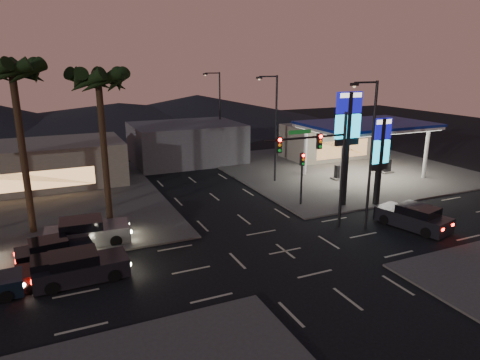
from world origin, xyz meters
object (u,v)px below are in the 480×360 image
gas_station (367,127)px  suv_station (414,217)px  car_lane_a_mid (59,270)px  car_lane_a_front (80,267)px  car_lane_b_front (86,233)px  car_lane_b_mid (53,251)px  pylon_sign_tall (348,126)px  traffic_signal_mast (322,156)px  pylon_sign_short (380,149)px

gas_station → suv_station: size_ratio=2.33×
car_lane_a_mid → suv_station: bearing=-5.2°
car_lane_a_front → car_lane_b_front: size_ratio=0.93×
car_lane_b_mid → car_lane_b_front: bearing=40.1°
pylon_sign_tall → traffic_signal_mast: pylon_sign_tall is taller
gas_station → car_lane_a_mid: gas_station is taller
gas_station → car_lane_b_front: size_ratio=2.30×
pylon_sign_tall → suv_station: pylon_sign_tall is taller
car_lane_b_mid → traffic_signal_mast: bearing=-8.3°
pylon_sign_short → suv_station: (-0.98, -4.86, -3.90)m
suv_station → pylon_sign_short: bearing=78.6°
gas_station → pylon_sign_short: bearing=-123.7°
suv_station → gas_station: bearing=64.2°
gas_station → car_lane_a_front: gas_station is taller
traffic_signal_mast → suv_station: size_ratio=1.52×
pylon_sign_short → suv_station: 6.30m
gas_station → pylon_sign_tall: bearing=-139.1°
traffic_signal_mast → car_lane_a_front: bearing=-177.6°
pylon_sign_short → car_lane_b_mid: size_ratio=1.62×
gas_station → car_lane_a_front: bearing=-158.9°
gas_station → car_lane_a_mid: bearing=-160.2°
car_lane_a_mid → car_lane_b_mid: size_ratio=1.02×
pylon_sign_tall → suv_station: (1.52, -5.86, -5.63)m
pylon_sign_short → car_lane_a_mid: pylon_sign_short is taller
traffic_signal_mast → suv_station: bearing=-20.5°
traffic_signal_mast → suv_station: (6.26, -2.35, -4.47)m
pylon_sign_tall → suv_station: bearing=-75.5°
pylon_sign_tall → car_lane_b_mid: pylon_sign_tall is taller
traffic_signal_mast → car_lane_a_mid: bearing=-179.0°
car_lane_a_front → traffic_signal_mast: bearing=2.4°
pylon_sign_short → car_lane_a_mid: (-23.67, -2.80, -4.00)m
gas_station → car_lane_a_front: (-27.65, -10.65, -4.34)m
gas_station → car_lane_a_mid: (-28.67, -10.30, -4.42)m
traffic_signal_mast → suv_station: traffic_signal_mast is taller
gas_station → car_lane_a_mid: 30.79m
car_lane_b_front → car_lane_b_mid: size_ratio=1.23×
car_lane_a_mid → traffic_signal_mast: bearing=1.0°
car_lane_b_front → car_lane_a_front: bearing=-99.3°
gas_station → pylon_sign_short: 9.02m
pylon_sign_short → traffic_signal_mast: bearing=-160.9°
pylon_sign_short → suv_station: bearing=-101.4°
car_lane_a_mid → car_lane_b_front: 4.74m
pylon_sign_short → car_lane_a_mid: 24.17m
gas_station → pylon_sign_short: size_ratio=1.74×
pylon_sign_tall → car_lane_b_front: pylon_sign_tall is taller
car_lane_a_front → pylon_sign_tall: bearing=11.6°
pylon_sign_tall → car_lane_b_mid: size_ratio=2.09×
pylon_sign_short → gas_station: bearing=56.3°
car_lane_a_front → car_lane_a_mid: car_lane_a_front is taller
pylon_sign_short → car_lane_a_mid: bearing=-173.3°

